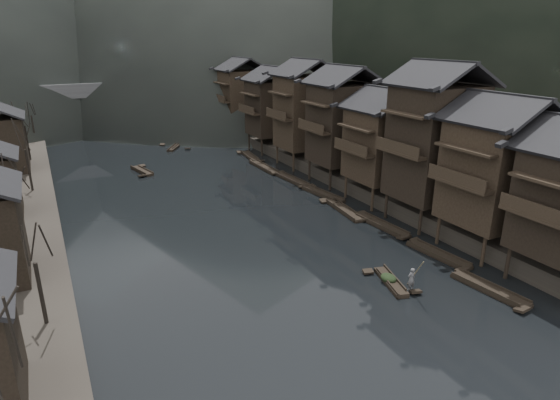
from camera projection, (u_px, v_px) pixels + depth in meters
water at (305, 288)px, 33.86m from camera, size 300.00×300.00×0.00m
right_bank at (363, 134)px, 82.22m from camera, size 40.00×200.00×1.80m
stilt_houses at (350, 114)px, 54.83m from camera, size 9.00×67.60×15.50m
bare_trees at (26, 165)px, 42.70m from camera, size 3.78×74.20×7.55m
moored_sampans at (327, 198)px, 52.10m from camera, size 2.67×50.36×0.47m
midriver_boats at (161, 157)px, 69.89m from camera, size 10.90×18.09×0.45m
stone_bridge at (123, 101)px, 92.55m from camera, size 40.00×6.00×9.00m
hero_sampan at (391, 281)px, 34.45m from camera, size 2.12×4.70×0.43m
cargo_heap at (389, 274)px, 34.42m from camera, size 1.03×1.34×0.62m
boatman at (412, 276)px, 32.97m from camera, size 0.64×0.44×1.70m
bamboo_pole at (417, 241)px, 32.17m from camera, size 1.23×2.73×3.63m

